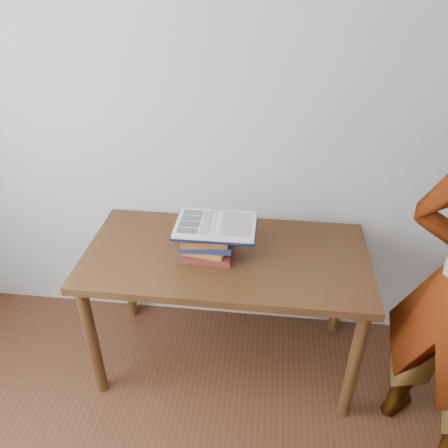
# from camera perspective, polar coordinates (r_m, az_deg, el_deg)

# --- Properties ---
(desk) EXTENTS (1.39, 0.70, 0.75)m
(desk) POSITION_cam_1_polar(r_m,az_deg,el_deg) (2.21, 0.27, -5.90)
(desk) COLOR #4B2412
(desk) RESTS_ON ground
(book_stack) EXTENTS (0.26, 0.19, 0.16)m
(book_stack) POSITION_cam_1_polar(r_m,az_deg,el_deg) (2.09, -2.40, -2.48)
(book_stack) COLOR maroon
(book_stack) RESTS_ON desk
(open_book) EXTENTS (0.38, 0.26, 0.03)m
(open_book) POSITION_cam_1_polar(r_m,az_deg,el_deg) (2.04, -1.07, -0.20)
(open_book) COLOR black
(open_book) RESTS_ON book_stack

